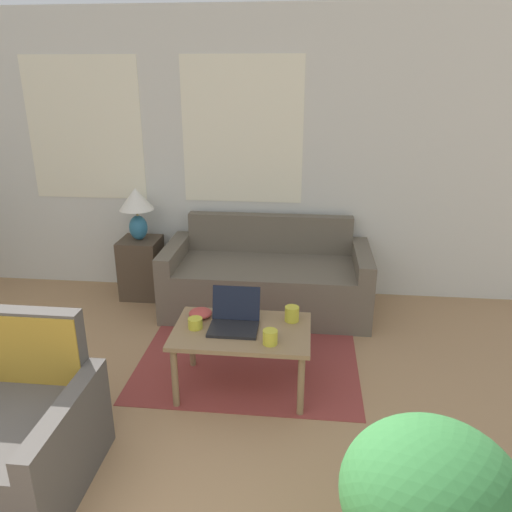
{
  "coord_description": "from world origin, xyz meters",
  "views": [
    {
      "loc": [
        1.27,
        -0.51,
        2.05
      ],
      "look_at": [
        0.89,
        2.99,
        0.75
      ],
      "focal_mm": 35.0,
      "sensor_mm": 36.0,
      "label": 1
    }
  ],
  "objects_px": {
    "coffee_table": "(242,336)",
    "snack_bowl": "(201,313)",
    "cup_navy": "(292,314)",
    "cup_white": "(195,323)",
    "table_lamp": "(137,206)",
    "armchair": "(10,437)",
    "laptop": "(234,319)",
    "couch": "(267,280)",
    "cup_yellow": "(270,337)",
    "potted_plant": "(431,498)"
  },
  "relations": [
    {
      "from": "armchair",
      "to": "table_lamp",
      "type": "relative_size",
      "value": 1.74
    },
    {
      "from": "table_lamp",
      "to": "armchair",
      "type": "bearing_deg",
      "value": -88.35
    },
    {
      "from": "cup_navy",
      "to": "potted_plant",
      "type": "distance_m",
      "value": 1.59
    },
    {
      "from": "table_lamp",
      "to": "potted_plant",
      "type": "relative_size",
      "value": 0.65
    },
    {
      "from": "table_lamp",
      "to": "cup_navy",
      "type": "height_order",
      "value": "table_lamp"
    },
    {
      "from": "snack_bowl",
      "to": "cup_white",
      "type": "bearing_deg",
      "value": -90.01
    },
    {
      "from": "cup_white",
      "to": "armchair",
      "type": "bearing_deg",
      "value": -130.73
    },
    {
      "from": "armchair",
      "to": "cup_navy",
      "type": "height_order",
      "value": "armchair"
    },
    {
      "from": "armchair",
      "to": "potted_plant",
      "type": "xyz_separation_m",
      "value": [
        2.03,
        -0.38,
        0.2
      ]
    },
    {
      "from": "snack_bowl",
      "to": "potted_plant",
      "type": "distance_m",
      "value": 1.91
    },
    {
      "from": "cup_navy",
      "to": "cup_white",
      "type": "bearing_deg",
      "value": -164.66
    },
    {
      "from": "table_lamp",
      "to": "couch",
      "type": "bearing_deg",
      "value": -6.73
    },
    {
      "from": "table_lamp",
      "to": "cup_yellow",
      "type": "bearing_deg",
      "value": -49.33
    },
    {
      "from": "table_lamp",
      "to": "potted_plant",
      "type": "height_order",
      "value": "table_lamp"
    },
    {
      "from": "cup_yellow",
      "to": "laptop",
      "type": "bearing_deg",
      "value": 142.1
    },
    {
      "from": "cup_navy",
      "to": "laptop",
      "type": "bearing_deg",
      "value": -161.57
    },
    {
      "from": "coffee_table",
      "to": "laptop",
      "type": "height_order",
      "value": "laptop"
    },
    {
      "from": "laptop",
      "to": "snack_bowl",
      "type": "relative_size",
      "value": 2.0
    },
    {
      "from": "armchair",
      "to": "cup_white",
      "type": "relative_size",
      "value": 8.88
    },
    {
      "from": "cup_yellow",
      "to": "snack_bowl",
      "type": "distance_m",
      "value": 0.6
    },
    {
      "from": "laptop",
      "to": "cup_yellow",
      "type": "xyz_separation_m",
      "value": [
        0.25,
        -0.2,
        -0.01
      ]
    },
    {
      "from": "laptop",
      "to": "armchair",
      "type": "bearing_deg",
      "value": -137.28
    },
    {
      "from": "coffee_table",
      "to": "snack_bowl",
      "type": "distance_m",
      "value": 0.35
    },
    {
      "from": "table_lamp",
      "to": "potted_plant",
      "type": "bearing_deg",
      "value": -52.49
    },
    {
      "from": "table_lamp",
      "to": "snack_bowl",
      "type": "height_order",
      "value": "table_lamp"
    },
    {
      "from": "cup_navy",
      "to": "cup_white",
      "type": "height_order",
      "value": "cup_navy"
    },
    {
      "from": "cup_yellow",
      "to": "armchair",
      "type": "bearing_deg",
      "value": -149.45
    },
    {
      "from": "cup_white",
      "to": "couch",
      "type": "bearing_deg",
      "value": 74.18
    },
    {
      "from": "couch",
      "to": "cup_navy",
      "type": "distance_m",
      "value": 1.18
    },
    {
      "from": "couch",
      "to": "cup_yellow",
      "type": "bearing_deg",
      "value": -84.39
    },
    {
      "from": "potted_plant",
      "to": "coffee_table",
      "type": "bearing_deg",
      "value": 125.43
    },
    {
      "from": "couch",
      "to": "potted_plant",
      "type": "bearing_deg",
      "value": -71.34
    },
    {
      "from": "couch",
      "to": "coffee_table",
      "type": "bearing_deg",
      "value": -92.67
    },
    {
      "from": "laptop",
      "to": "snack_bowl",
      "type": "distance_m",
      "value": 0.28
    },
    {
      "from": "potted_plant",
      "to": "laptop",
      "type": "bearing_deg",
      "value": 126.33
    },
    {
      "from": "couch",
      "to": "cup_yellow",
      "type": "distance_m",
      "value": 1.47
    },
    {
      "from": "armchair",
      "to": "cup_yellow",
      "type": "xyz_separation_m",
      "value": [
        1.3,
        0.76,
        0.24
      ]
    },
    {
      "from": "cup_yellow",
      "to": "snack_bowl",
      "type": "height_order",
      "value": "cup_yellow"
    },
    {
      "from": "table_lamp",
      "to": "cup_navy",
      "type": "distance_m",
      "value": 1.99
    },
    {
      "from": "coffee_table",
      "to": "potted_plant",
      "type": "relative_size",
      "value": 1.19
    },
    {
      "from": "table_lamp",
      "to": "cup_navy",
      "type": "xyz_separation_m",
      "value": [
        1.49,
        -1.26,
        -0.39
      ]
    },
    {
      "from": "cup_white",
      "to": "coffee_table",
      "type": "bearing_deg",
      "value": 3.49
    },
    {
      "from": "couch",
      "to": "cup_white",
      "type": "distance_m",
      "value": 1.36
    },
    {
      "from": "laptop",
      "to": "cup_white",
      "type": "xyz_separation_m",
      "value": [
        -0.25,
        -0.05,
        -0.02
      ]
    },
    {
      "from": "cup_navy",
      "to": "potted_plant",
      "type": "relative_size",
      "value": 0.14
    },
    {
      "from": "couch",
      "to": "cup_yellow",
      "type": "relative_size",
      "value": 19.35
    },
    {
      "from": "coffee_table",
      "to": "cup_navy",
      "type": "height_order",
      "value": "cup_navy"
    },
    {
      "from": "potted_plant",
      "to": "snack_bowl",
      "type": "bearing_deg",
      "value": 130.44
    },
    {
      "from": "cup_yellow",
      "to": "couch",
      "type": "bearing_deg",
      "value": 95.61
    },
    {
      "from": "armchair",
      "to": "laptop",
      "type": "relative_size",
      "value": 2.65
    }
  ]
}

